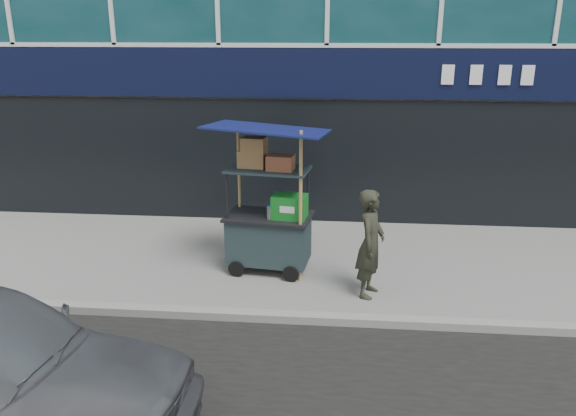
# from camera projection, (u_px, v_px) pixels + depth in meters

# --- Properties ---
(ground) EXTENTS (80.00, 80.00, 0.00)m
(ground) POSITION_uv_depth(u_px,v_px,m) (315.00, 315.00, 7.61)
(ground) COLOR slate
(ground) RESTS_ON ground
(curb) EXTENTS (80.00, 0.18, 0.12)m
(curb) POSITION_uv_depth(u_px,v_px,m) (314.00, 318.00, 7.40)
(curb) COLOR gray
(curb) RESTS_ON ground
(vendor_cart) EXTENTS (1.90, 1.46, 2.38)m
(vendor_cart) POSITION_uv_depth(u_px,v_px,m) (270.00, 220.00, 8.79)
(vendor_cart) COLOR black
(vendor_cart) RESTS_ON ground
(vendor_man) EXTENTS (0.53, 0.67, 1.59)m
(vendor_man) POSITION_uv_depth(u_px,v_px,m) (371.00, 244.00, 7.96)
(vendor_man) COLOR #27291E
(vendor_man) RESTS_ON ground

